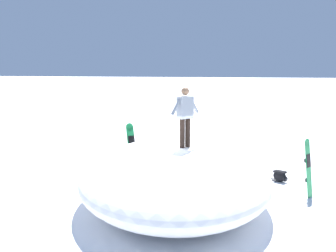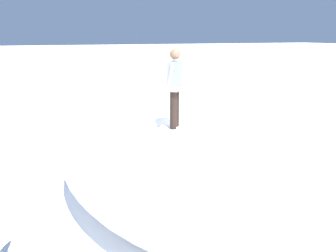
% 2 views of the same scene
% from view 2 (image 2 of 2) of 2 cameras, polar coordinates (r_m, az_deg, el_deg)
% --- Properties ---
extents(ground, '(240.00, 240.00, 0.00)m').
position_cam_2_polar(ground, '(7.59, 7.44, -11.60)').
color(ground, white).
extents(snow_mound, '(6.51, 8.35, 1.63)m').
position_cam_2_polar(snow_mound, '(7.04, 3.51, -6.42)').
color(snow_mound, white).
rests_on(snow_mound, ground).
extents(snowboarder_standing, '(0.69, 0.83, 1.62)m').
position_cam_2_polar(snowboarder_standing, '(6.49, 1.24, 7.67)').
color(snowboarder_standing, black).
rests_on(snowboarder_standing, snow_mound).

